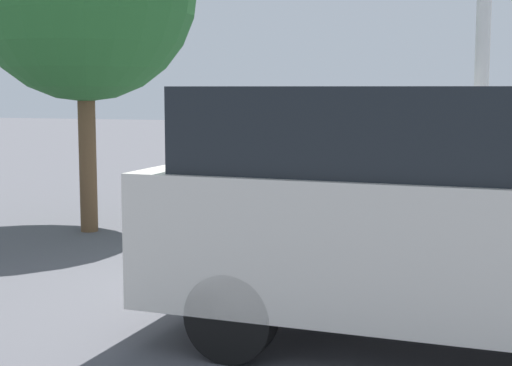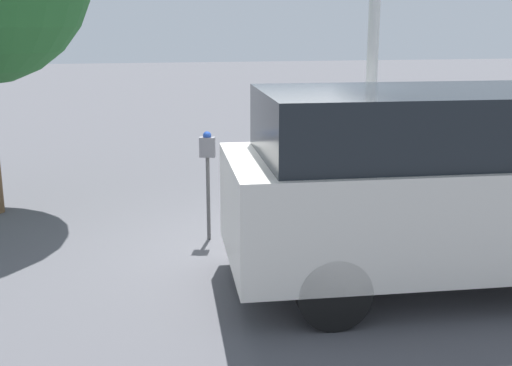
% 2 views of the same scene
% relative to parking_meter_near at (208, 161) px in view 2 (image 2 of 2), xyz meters
% --- Properties ---
extents(ground_plane, '(80.00, 80.00, 0.00)m').
position_rel_parking_meter_near_xyz_m(ground_plane, '(0.58, -0.68, -1.08)').
color(ground_plane, '#4C4C51').
extents(parking_meter_near, '(0.22, 0.16, 1.46)m').
position_rel_parking_meter_near_xyz_m(parking_meter_near, '(0.00, 0.00, 0.00)').
color(parking_meter_near, '#4C4C4C').
rests_on(parking_meter_near, ground).
extents(lamp_post, '(0.44, 0.44, 6.73)m').
position_rel_parking_meter_near_xyz_m(lamp_post, '(2.56, 0.91, 1.27)').
color(lamp_post, beige).
rests_on(lamp_post, ground).
extents(parked_van, '(4.79, 2.25, 2.15)m').
position_rel_parking_meter_near_xyz_m(parked_van, '(2.30, -1.96, 0.09)').
color(parked_van, beige).
rests_on(parked_van, ground).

